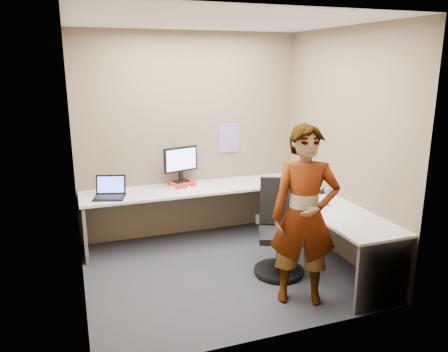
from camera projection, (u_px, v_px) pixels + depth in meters
name	position (u px, v px, depth m)	size (l,w,h in m)	color
ground	(223.00, 271.00, 4.97)	(3.00, 3.00, 0.00)	#242328
wall_back	(190.00, 136.00, 5.81)	(3.00, 3.00, 0.00)	brown
wall_right	(343.00, 146.00, 5.11)	(2.70, 2.70, 0.00)	brown
wall_left	(74.00, 166.00, 4.14)	(2.70, 2.70, 0.00)	brown
ceiling	(222.00, 21.00, 4.29)	(3.00, 3.00, 0.00)	white
desk	(246.00, 208.00, 5.31)	(2.98, 2.58, 0.73)	silver
paper_ream	(182.00, 184.00, 5.72)	(0.30, 0.22, 0.06)	red
monitor	(181.00, 161.00, 5.66)	(0.47, 0.20, 0.46)	black
laptop	(110.00, 192.00, 5.24)	(0.42, 0.38, 0.25)	black
trackball_mouse	(174.00, 187.00, 5.59)	(0.12, 0.08, 0.07)	#B7B7BC
origami	(189.00, 188.00, 5.53)	(0.10, 0.10, 0.06)	white
stapler	(324.00, 191.00, 5.41)	(0.15, 0.04, 0.06)	black
flower	(327.00, 194.00, 4.90)	(0.07, 0.07, 0.22)	brown
calendar_purple	(229.00, 138.00, 5.99)	(0.30, 0.01, 0.40)	#846BB7
calendar_white	(304.00, 142.00, 5.96)	(0.01, 0.28, 0.38)	white
sticky_note_a	(316.00, 169.00, 5.71)	(0.01, 0.07, 0.07)	#F2E059
sticky_note_b	(313.00, 178.00, 5.79)	(0.01, 0.07, 0.07)	pink
sticky_note_c	(318.00, 181.00, 5.69)	(0.01, 0.07, 0.07)	pink
sticky_note_d	(310.00, 169.00, 5.86)	(0.01, 0.07, 0.07)	#F2E059
office_chair	(279.00, 236.00, 4.86)	(0.61, 0.61, 1.05)	black
person	(304.00, 216.00, 4.16)	(0.64, 0.42, 1.76)	#999399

